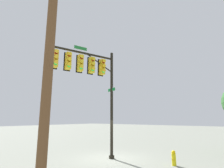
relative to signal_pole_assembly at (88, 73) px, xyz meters
name	(u,v)px	position (x,y,z in m)	size (l,w,h in m)	color
ground_plane	(112,159)	(-1.80, 0.57, -5.64)	(120.00, 120.00, 0.00)	gray
signal_pole_assembly	(88,73)	(0.00, 0.00, 0.00)	(4.51, 2.03, 7.43)	black
utility_pole	(49,55)	(5.24, 3.75, -1.15)	(1.25, 1.46, 8.72)	brown
fire_hydrant	(174,158)	(-2.57, 4.48, -5.23)	(0.33, 0.24, 0.83)	yellow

